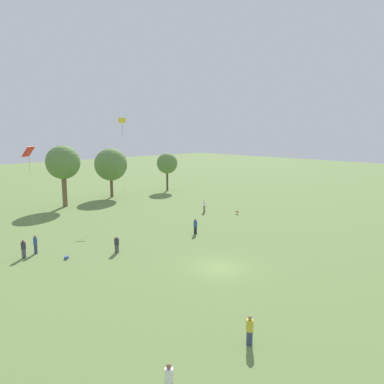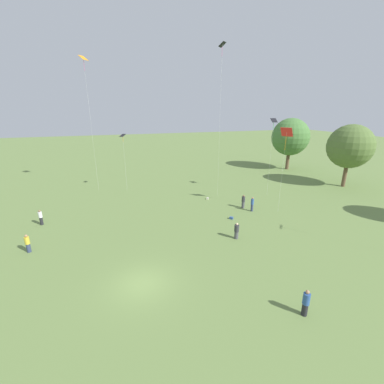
{
  "view_description": "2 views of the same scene",
  "coord_description": "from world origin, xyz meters",
  "px_view_note": "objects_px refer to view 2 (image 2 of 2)",
  "views": [
    {
      "loc": [
        -23.53,
        -20.57,
        11.89
      ],
      "look_at": [
        -0.99,
        2.41,
        6.56
      ],
      "focal_mm": 35.0,
      "sensor_mm": 36.0,
      "label": 1
    },
    {
      "loc": [
        16.19,
        -1.56,
        12.26
      ],
      "look_at": [
        -0.47,
        4.0,
        6.57
      ],
      "focal_mm": 24.0,
      "sensor_mm": 36.0,
      "label": 2
    }
  ],
  "objects_px": {
    "person_6": "(252,204)",
    "person_5": "(306,303)",
    "person_7": "(243,202)",
    "picnic_bag_0": "(208,198)",
    "kite_1": "(84,65)",
    "kite_6": "(123,138)",
    "picnic_bag_1": "(231,218)",
    "person_3": "(237,231)",
    "kite_0": "(286,134)",
    "person_0": "(28,243)",
    "kite_5": "(274,124)",
    "kite_7": "(222,56)",
    "person_1": "(41,217)"
  },
  "relations": [
    {
      "from": "person_1",
      "to": "kite_5",
      "type": "xyz_separation_m",
      "value": [
        -0.95,
        29.74,
        9.45
      ]
    },
    {
      "from": "kite_5",
      "to": "kite_0",
      "type": "bearing_deg",
      "value": -61.81
    },
    {
      "from": "person_0",
      "to": "kite_5",
      "type": "distance_m",
      "value": 31.87
    },
    {
      "from": "person_7",
      "to": "picnic_bag_0",
      "type": "distance_m",
      "value": 5.59
    },
    {
      "from": "picnic_bag_0",
      "to": "kite_5",
      "type": "bearing_deg",
      "value": 83.36
    },
    {
      "from": "person_3",
      "to": "kite_5",
      "type": "distance_m",
      "value": 17.86
    },
    {
      "from": "kite_5",
      "to": "kite_6",
      "type": "height_order",
      "value": "kite_5"
    },
    {
      "from": "person_5",
      "to": "picnic_bag_0",
      "type": "bearing_deg",
      "value": 81.26
    },
    {
      "from": "kite_6",
      "to": "picnic_bag_0",
      "type": "xyz_separation_m",
      "value": [
        7.31,
        10.56,
        -8.14
      ]
    },
    {
      "from": "kite_0",
      "to": "kite_5",
      "type": "relative_size",
      "value": 0.93
    },
    {
      "from": "picnic_bag_0",
      "to": "person_1",
      "type": "bearing_deg",
      "value": -84.42
    },
    {
      "from": "person_3",
      "to": "person_7",
      "type": "height_order",
      "value": "person_7"
    },
    {
      "from": "kite_6",
      "to": "picnic_bag_1",
      "type": "height_order",
      "value": "kite_6"
    },
    {
      "from": "person_1",
      "to": "kite_6",
      "type": "bearing_deg",
      "value": -111.35
    },
    {
      "from": "person_3",
      "to": "kite_0",
      "type": "distance_m",
      "value": 12.94
    },
    {
      "from": "person_0",
      "to": "person_5",
      "type": "distance_m",
      "value": 22.89
    },
    {
      "from": "kite_0",
      "to": "kite_5",
      "type": "bearing_deg",
      "value": -11.72
    },
    {
      "from": "person_0",
      "to": "person_1",
      "type": "xyz_separation_m",
      "value": [
        -6.08,
        -0.14,
        0.02
      ]
    },
    {
      "from": "person_6",
      "to": "person_7",
      "type": "bearing_deg",
      "value": -68.35
    },
    {
      "from": "picnic_bag_0",
      "to": "person_3",
      "type": "bearing_deg",
      "value": -7.86
    },
    {
      "from": "person_0",
      "to": "kite_0",
      "type": "height_order",
      "value": "kite_0"
    },
    {
      "from": "person_7",
      "to": "kite_0",
      "type": "height_order",
      "value": "kite_0"
    },
    {
      "from": "person_1",
      "to": "kite_7",
      "type": "relative_size",
      "value": 0.09
    },
    {
      "from": "kite_5",
      "to": "kite_6",
      "type": "distance_m",
      "value": 21.48
    },
    {
      "from": "person_6",
      "to": "kite_7",
      "type": "distance_m",
      "value": 19.24
    },
    {
      "from": "kite_5",
      "to": "kite_7",
      "type": "relative_size",
      "value": 0.55
    },
    {
      "from": "kite_0",
      "to": "kite_6",
      "type": "relative_size",
      "value": 1.17
    },
    {
      "from": "kite_7",
      "to": "picnic_bag_1",
      "type": "xyz_separation_m",
      "value": [
        8.62,
        -2.04,
        -18.58
      ]
    },
    {
      "from": "person_6",
      "to": "kite_5",
      "type": "relative_size",
      "value": 0.17
    },
    {
      "from": "person_1",
      "to": "kite_6",
      "type": "distance_m",
      "value": 15.58
    },
    {
      "from": "person_0",
      "to": "kite_5",
      "type": "relative_size",
      "value": 0.16
    },
    {
      "from": "kite_1",
      "to": "kite_6",
      "type": "bearing_deg",
      "value": -37.31
    },
    {
      "from": "person_3",
      "to": "kite_0",
      "type": "xyz_separation_m",
      "value": [
        -4.69,
        8.33,
        8.71
      ]
    },
    {
      "from": "person_3",
      "to": "kite_6",
      "type": "distance_m",
      "value": 22.3
    },
    {
      "from": "person_0",
      "to": "kite_5",
      "type": "xyz_separation_m",
      "value": [
        -7.03,
        29.61,
        9.46
      ]
    },
    {
      "from": "person_5",
      "to": "kite_0",
      "type": "xyz_separation_m",
      "value": [
        -14.94,
        9.0,
        8.63
      ]
    },
    {
      "from": "person_1",
      "to": "kite_0",
      "type": "bearing_deg",
      "value": -164.55
    },
    {
      "from": "person_7",
      "to": "picnic_bag_0",
      "type": "bearing_deg",
      "value": 161.91
    },
    {
      "from": "person_1",
      "to": "person_7",
      "type": "relative_size",
      "value": 0.99
    },
    {
      "from": "kite_5",
      "to": "picnic_bag_0",
      "type": "bearing_deg",
      "value": -136.48
    },
    {
      "from": "kite_0",
      "to": "picnic_bag_1",
      "type": "bearing_deg",
      "value": 102.59
    },
    {
      "from": "person_0",
      "to": "person_7",
      "type": "distance_m",
      "value": 23.87
    },
    {
      "from": "person_1",
      "to": "kite_5",
      "type": "relative_size",
      "value": 0.16
    },
    {
      "from": "person_0",
      "to": "picnic_bag_1",
      "type": "xyz_separation_m",
      "value": [
        -0.79,
        20.57,
        -0.72
      ]
    },
    {
      "from": "kite_5",
      "to": "picnic_bag_1",
      "type": "distance_m",
      "value": 14.98
    },
    {
      "from": "person_6",
      "to": "person_5",
      "type": "bearing_deg",
      "value": 70.13
    },
    {
      "from": "person_1",
      "to": "kite_0",
      "type": "distance_m",
      "value": 29.11
    },
    {
      "from": "person_3",
      "to": "person_5",
      "type": "height_order",
      "value": "person_5"
    },
    {
      "from": "person_7",
      "to": "kite_1",
      "type": "distance_m",
      "value": 28.68
    },
    {
      "from": "person_6",
      "to": "picnic_bag_1",
      "type": "relative_size",
      "value": 3.71
    }
  ]
}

